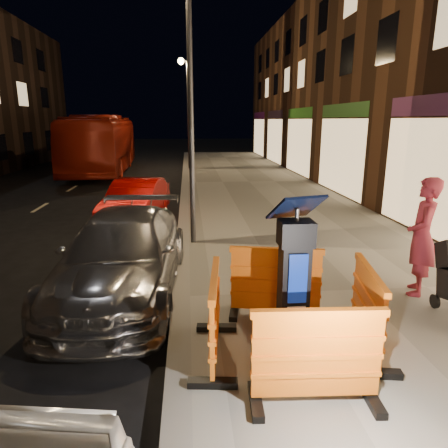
{
  "coord_description": "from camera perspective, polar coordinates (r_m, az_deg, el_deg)",
  "views": [
    {
      "loc": [
        0.16,
        -6.08,
        2.96
      ],
      "look_at": [
        0.8,
        1.0,
        1.1
      ],
      "focal_mm": 32.0,
      "sensor_mm": 36.0,
      "label": 1
    }
  ],
  "objects": [
    {
      "name": "barrier_bldgside",
      "position": [
        5.36,
        19.79,
        -11.45
      ],
      "size": [
        0.79,
        1.43,
        1.05
      ],
      "primitive_type": "cube",
      "rotation": [
        0.0,
        0.0,
        1.39
      ],
      "color": "orange",
      "rests_on": "sidewalk"
    },
    {
      "name": "barrier_front",
      "position": [
        4.27,
        13.09,
        -18.11
      ],
      "size": [
        1.38,
        0.63,
        1.05
      ],
      "primitive_type": "cube",
      "rotation": [
        0.0,
        0.0,
        -0.06
      ],
      "color": "orange",
      "rests_on": "sidewalk"
    },
    {
      "name": "car_red",
      "position": [
        12.28,
        -12.29,
        0.38
      ],
      "size": [
        1.83,
        3.93,
        1.25
      ],
      "primitive_type": "imported",
      "rotation": [
        0.0,
        0.0,
        -0.14
      ],
      "color": "#9E0704",
      "rests_on": "ground"
    },
    {
      "name": "street_lamp_mid",
      "position": [
        9.08,
        -4.77,
        15.82
      ],
      "size": [
        0.12,
        0.12,
        6.0
      ],
      "primitive_type": "cylinder",
      "color": "#3F3F44",
      "rests_on": "sidewalk"
    },
    {
      "name": "man",
      "position": [
        7.22,
        26.44,
        -1.65
      ],
      "size": [
        0.75,
        0.85,
        1.95
      ],
      "primitive_type": "imported",
      "rotation": [
        0.0,
        0.0,
        -2.07
      ],
      "color": "maroon",
      "rests_on": "sidewalk"
    },
    {
      "name": "bus_doubledecker",
      "position": [
        24.7,
        -16.68,
        7.17
      ],
      "size": [
        3.27,
        11.65,
        3.21
      ],
      "primitive_type": "imported",
      "rotation": [
        0.0,
        0.0,
        0.05
      ],
      "color": "maroon",
      "rests_on": "ground"
    },
    {
      "name": "barrier_kerbside",
      "position": [
        4.91,
        -1.35,
        -13.04
      ],
      "size": [
        0.7,
        1.4,
        1.05
      ],
      "primitive_type": "cube",
      "rotation": [
        0.0,
        0.0,
        1.46
      ],
      "color": "orange",
      "rests_on": "sidewalk"
    },
    {
      "name": "parking_kiosk",
      "position": [
        4.88,
        9.93,
        -8.05
      ],
      "size": [
        0.67,
        0.67,
        1.89
      ],
      "primitive_type": "cube",
      "rotation": [
        0.0,
        0.0,
        -0.14
      ],
      "color": "black",
      "rests_on": "sidewalk"
    },
    {
      "name": "sidewalk",
      "position": [
        7.3,
        18.47,
        -9.41
      ],
      "size": [
        6.0,
        60.0,
        0.15
      ],
      "primitive_type": "cube",
      "color": "gray",
      "rests_on": "ground"
    },
    {
      "name": "barrier_back",
      "position": [
        5.89,
        7.38,
        -8.27
      ],
      "size": [
        1.43,
        0.81,
        1.05
      ],
      "primitive_type": "cube",
      "rotation": [
        0.0,
        0.0,
        -0.19
      ],
      "color": "orange",
      "rests_on": "sidewalk"
    },
    {
      "name": "ground_plane",
      "position": [
        6.76,
        -6.13,
        -11.39
      ],
      "size": [
        120.0,
        120.0,
        0.0
      ],
      "primitive_type": "plane",
      "color": "black",
      "rests_on": "ground"
    },
    {
      "name": "car_silver",
      "position": [
        7.41,
        -13.91,
        -9.32
      ],
      "size": [
        2.16,
        4.81,
        1.37
      ],
      "primitive_type": "imported",
      "rotation": [
        0.0,
        0.0,
        -0.05
      ],
      "color": "#A3A3A7",
      "rests_on": "ground"
    },
    {
      "name": "kerb",
      "position": [
        6.73,
        -6.14,
        -10.81
      ],
      "size": [
        0.3,
        60.0,
        0.15
      ],
      "primitive_type": "cube",
      "color": "slate",
      "rests_on": "ground"
    },
    {
      "name": "street_lamp_far",
      "position": [
        24.08,
        -5.11,
        15.06
      ],
      "size": [
        0.12,
        0.12,
        6.0
      ],
      "primitive_type": "cylinder",
      "color": "#3F3F44",
      "rests_on": "sidewalk"
    }
  ]
}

